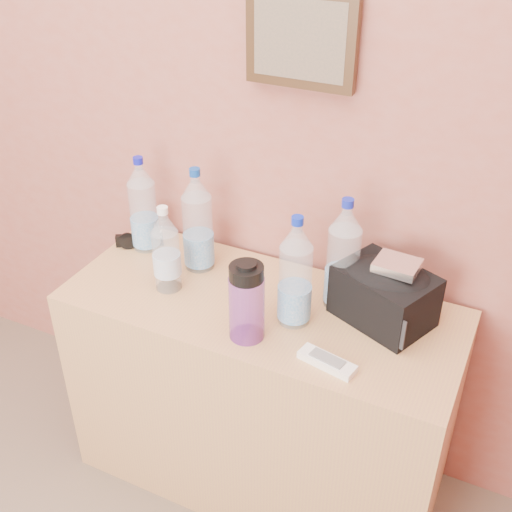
{
  "coord_description": "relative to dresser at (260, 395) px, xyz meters",
  "views": [
    {
      "loc": [
        0.9,
        0.42,
        1.81
      ],
      "look_at": [
        0.27,
        1.71,
        0.9
      ],
      "focal_mm": 45.0,
      "sensor_mm": 36.0,
      "label": 1
    }
  ],
  "objects": [
    {
      "name": "pet_small",
      "position": [
        -0.28,
        -0.04,
        0.48
      ],
      "size": [
        0.08,
        0.08,
        0.27
      ],
      "rotation": [
        0.0,
        0.0,
        0.27
      ],
      "color": "#C7E5F6",
      "rests_on": "dresser"
    },
    {
      "name": "pet_large_b",
      "position": [
        -0.25,
        0.1,
        0.5
      ],
      "size": [
        0.09,
        0.09,
        0.33
      ],
      "rotation": [
        0.0,
        0.0,
        -0.23
      ],
      "color": "silver",
      "rests_on": "dresser"
    },
    {
      "name": "pet_large_c",
      "position": [
        0.2,
        0.1,
        0.51
      ],
      "size": [
        0.09,
        0.09,
        0.33
      ],
      "rotation": [
        0.0,
        0.0,
        -0.0
      ],
      "color": "silver",
      "rests_on": "dresser"
    },
    {
      "name": "nalgene_bottle",
      "position": [
        0.03,
        -0.14,
        0.47
      ],
      "size": [
        0.09,
        0.09,
        0.23
      ],
      "rotation": [
        0.0,
        0.0,
        0.13
      ],
      "color": "purple",
      "rests_on": "dresser"
    },
    {
      "name": "foil_packet",
      "position": [
        0.35,
        0.09,
        0.54
      ],
      "size": [
        0.12,
        0.1,
        0.02
      ],
      "primitive_type": "cube",
      "rotation": [
        0.0,
        0.0,
        -0.06
      ],
      "color": "white",
      "rests_on": "toiletry_bag"
    },
    {
      "name": "pet_large_d",
      "position": [
        0.11,
        -0.03,
        0.5
      ],
      "size": [
        0.09,
        0.09,
        0.32
      ],
      "rotation": [
        0.0,
        0.0,
        -0.4
      ],
      "color": "white",
      "rests_on": "dresser"
    },
    {
      "name": "dresser",
      "position": [
        0.0,
        0.0,
        0.0
      ],
      "size": [
        1.14,
        0.48,
        0.72
      ],
      "primitive_type": "cube",
      "color": "tan",
      "rests_on": "ground"
    },
    {
      "name": "picture_frame",
      "position": [
        0.0,
        0.23,
        1.04
      ],
      "size": [
        0.3,
        0.03,
        0.25
      ],
      "primitive_type": null,
      "color": "#382311",
      "rests_on": "room_shell"
    },
    {
      "name": "toiletry_bag",
      "position": [
        0.33,
        0.09,
        0.44
      ],
      "size": [
        0.3,
        0.26,
        0.17
      ],
      "primitive_type": null,
      "rotation": [
        0.0,
        0.0,
        -0.4
      ],
      "color": "black",
      "rests_on": "dresser"
    },
    {
      "name": "pet_large_a",
      "position": [
        -0.47,
        0.12,
        0.5
      ],
      "size": [
        0.09,
        0.09,
        0.31
      ],
      "rotation": [
        0.0,
        0.0,
        0.39
      ],
      "color": "silver",
      "rests_on": "dresser"
    },
    {
      "name": "sunglasses",
      "position": [
        -0.49,
        0.12,
        0.38
      ],
      "size": [
        0.16,
        0.13,
        0.04
      ],
      "primitive_type": null,
      "rotation": [
        0.0,
        0.0,
        0.52
      ],
      "color": "black",
      "rests_on": "dresser"
    },
    {
      "name": "ac_remote",
      "position": [
        0.26,
        -0.16,
        0.37
      ],
      "size": [
        0.16,
        0.08,
        0.02
      ],
      "primitive_type": "cube",
      "rotation": [
        0.0,
        0.0,
        -0.2
      ],
      "color": "white",
      "rests_on": "dresser"
    }
  ]
}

